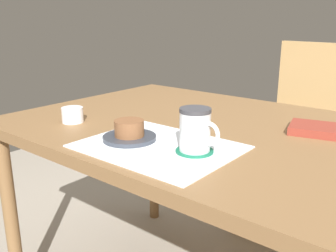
% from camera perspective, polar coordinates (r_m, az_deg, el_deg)
% --- Properties ---
extents(dining_table, '(1.37, 0.90, 0.72)m').
position_cam_1_polar(dining_table, '(1.21, 7.73, -3.19)').
color(dining_table, brown).
rests_on(dining_table, ground_plane).
extents(wooden_chair, '(0.46, 0.46, 0.94)m').
position_cam_1_polar(wooden_chair, '(1.93, 19.58, -1.08)').
color(wooden_chair, tan).
rests_on(wooden_chair, ground_plane).
extents(placemat, '(0.40, 0.32, 0.00)m').
position_cam_1_polar(placemat, '(1.00, -1.45, -3.14)').
color(placemat, white).
rests_on(placemat, dining_table).
extents(pastry_plate, '(0.15, 0.15, 0.01)m').
position_cam_1_polar(pastry_plate, '(1.05, -5.88, -1.78)').
color(pastry_plate, '#333842').
rests_on(pastry_plate, placemat).
extents(pastry, '(0.08, 0.08, 0.04)m').
position_cam_1_polar(pastry, '(1.04, -5.92, -0.31)').
color(pastry, brown).
rests_on(pastry, pastry_plate).
extents(coffee_coaster, '(0.10, 0.10, 0.00)m').
position_cam_1_polar(coffee_coaster, '(0.96, 4.06, -3.82)').
color(coffee_coaster, '#196B4C').
rests_on(coffee_coaster, placemat).
extents(coffee_mug, '(0.11, 0.08, 0.11)m').
position_cam_1_polar(coffee_mug, '(0.94, 4.25, -0.56)').
color(coffee_mug, white).
rests_on(coffee_mug, coffee_coaster).
extents(sugar_bowl, '(0.07, 0.07, 0.05)m').
position_cam_1_polar(sugar_bowl, '(1.27, -14.34, 1.66)').
color(sugar_bowl, white).
rests_on(sugar_bowl, dining_table).
extents(small_book, '(0.20, 0.16, 0.02)m').
position_cam_1_polar(small_book, '(1.20, 22.35, -0.54)').
color(small_book, maroon).
rests_on(small_book, dining_table).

